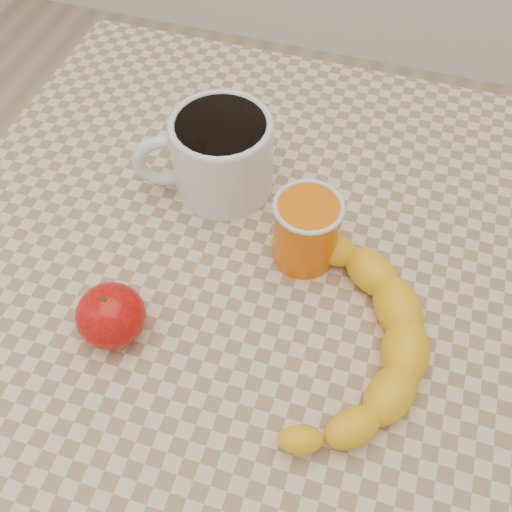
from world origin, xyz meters
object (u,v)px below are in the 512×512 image
(orange_juice_glass, at_px, (306,230))
(banana, at_px, (340,333))
(apple, at_px, (111,316))
(table, at_px, (256,304))
(coffee_mug, at_px, (219,153))

(orange_juice_glass, xyz_separation_m, banana, (0.06, -0.10, -0.02))
(orange_juice_glass, distance_m, apple, 0.23)
(apple, bearing_deg, table, 46.93)
(coffee_mug, distance_m, banana, 0.26)
(orange_juice_glass, xyz_separation_m, apple, (-0.17, -0.16, -0.01))
(table, relative_size, banana, 2.42)
(coffee_mug, xyz_separation_m, banana, (0.19, -0.18, -0.03))
(table, bearing_deg, coffee_mug, 126.51)
(orange_juice_glass, bearing_deg, apple, -136.42)
(orange_juice_glass, distance_m, banana, 0.12)
(banana, bearing_deg, table, 140.21)
(coffee_mug, height_order, apple, coffee_mug)
(table, height_order, orange_juice_glass, orange_juice_glass)
(table, bearing_deg, orange_juice_glass, 33.66)
(apple, xyz_separation_m, banana, (0.23, 0.05, -0.01))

